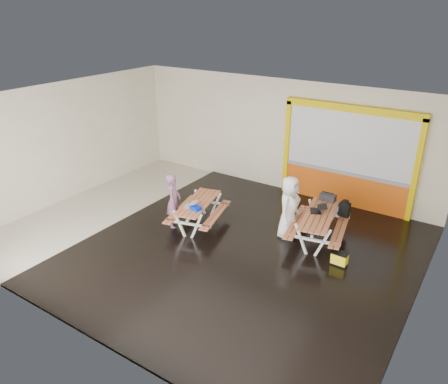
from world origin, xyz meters
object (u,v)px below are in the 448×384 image
Objects in this scene: picnic_table_left at (198,208)px; laptop_right at (318,209)px; toolbox at (328,197)px; backpack at (345,208)px; picnic_table_right at (319,221)px; person_left at (174,201)px; blue_pouch at (196,208)px; person_right at (289,208)px; dark_case at (289,233)px; fluke_bag at (339,259)px; laptop_left at (191,205)px.

laptop_right is at bearing 21.25° from picnic_table_left.
toolbox is (-0.03, 0.75, 0.04)m from laptop_right.
backpack is (0.50, -0.08, -0.16)m from toolbox.
person_left is (-3.50, -1.36, 0.17)m from picnic_table_right.
blue_pouch is 0.68× the size of toolbox.
toolbox reaches higher than picnic_table_right.
toolbox is at bearing -35.22° from person_right.
dark_case is (-0.56, -1.05, -0.75)m from toolbox.
picnic_table_left is 1.24× the size of person_right.
blue_pouch is at bearing -170.29° from fluke_bag.
laptop_right is 0.97m from dark_case.
blue_pouch reaches higher than picnic_table_left.
laptop_right is at bearing 29.52° from blue_pouch.
person_left is 4.05m from toolbox.
person_left reaches higher than blue_pouch.
laptop_left is at bearing -147.82° from backpack.
laptop_right reaches higher than backpack.
person_left is at bearing -172.16° from fluke_bag.
fluke_bag reaches higher than dark_case.
backpack is (0.37, 0.80, 0.12)m from picnic_table_right.
picnic_table_left is 5.24× the size of laptop_left.
fluke_bag is (0.98, -1.64, -0.67)m from toolbox.
person_left reaches higher than picnic_table_left.
blue_pouch is at bearing -139.36° from toolbox.
person_right is 0.70m from dark_case.
toolbox is at bearing -85.03° from person_left.
backpack is (0.47, 0.67, -0.12)m from laptop_right.
picnic_table_right is 5.78× the size of fluke_bag.
picnic_table_left is 0.95× the size of picnic_table_right.
person_left is 3.45× the size of backpack.
person_right is at bearing -94.76° from person_left.
toolbox reaches higher than picnic_table_left.
person_left reaches higher than toolbox.
toolbox is 1.40m from dark_case.
person_left is 3.72m from laptop_right.
dark_case is (2.81, 1.19, -0.65)m from person_left.
laptop_right is 1.26× the size of toolbox.
backpack is 1.55m from dark_case.
laptop_right is 3.06m from blue_pouch.
person_left is at bearing 109.92° from person_right.
fluke_bag is (4.35, 0.60, -0.56)m from person_left.
picnic_table_right is 3.08m from blue_pouch.
picnic_table_right reaches higher than fluke_bag.
person_right is (-0.75, -0.14, 0.22)m from picnic_table_right.
blue_pouch reaches higher than dark_case.
laptop_right is at bearing -87.50° from toolbox.
person_left is at bearing -157.05° from dark_case.
picnic_table_right is at bearing -81.82° from toolbox.
toolbox is 0.53m from backpack.
picnic_table_right is 1.21m from fluke_bag.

